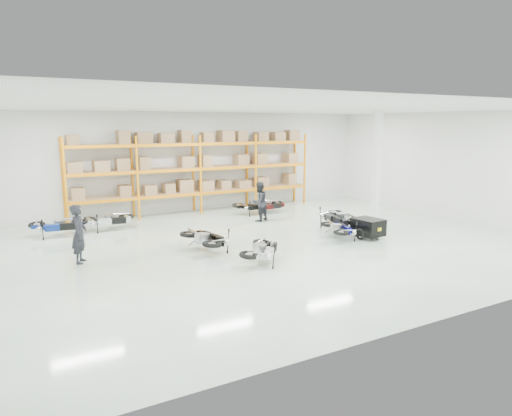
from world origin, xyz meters
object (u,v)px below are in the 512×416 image
moto_blue_centre (339,226)px  moto_touring_right (339,214)px  moto_back_d (268,203)px  moto_black_far_left (206,235)px  person_back (259,202)px  moto_back_b (108,217)px  trailer (368,227)px  person_left (79,234)px  moto_back_c (254,203)px  moto_silver_left (262,246)px  moto_back_a (58,222)px

moto_blue_centre → moto_touring_right: (0.96, 1.19, 0.10)m
moto_back_d → moto_black_far_left: bearing=130.3°
moto_black_far_left → person_back: bearing=-145.2°
moto_black_far_left → person_back: 5.00m
moto_touring_right → moto_back_b: 8.80m
trailer → person_left: person_left is taller
moto_blue_centre → moto_touring_right: moto_touring_right is taller
trailer → moto_back_c: bearing=96.9°
moto_black_far_left → person_left: size_ratio=1.05×
moto_touring_right → trailer: (0.00, -1.60, -0.17)m
moto_silver_left → moto_touring_right: size_ratio=0.86×
moto_touring_right → person_left: 9.33m
trailer → moto_back_b: 9.65m
moto_back_b → person_back: bearing=-100.1°
trailer → moto_back_a: size_ratio=0.99×
moto_back_a → person_back: 7.70m
moto_silver_left → moto_black_far_left: bearing=-17.7°
moto_back_b → moto_blue_centre: bearing=-125.4°
trailer → person_left: bearing=162.2°
moto_back_d → person_left: person_left is taller
moto_silver_left → trailer: bearing=-126.6°
moto_silver_left → moto_back_d: (3.89, 6.39, -0.02)m
moto_back_b → person_left: (-1.55, -3.90, 0.35)m
moto_back_a → moto_back_b: moto_back_a is taller
moto_touring_right → moto_back_c: size_ratio=1.15×
person_back → moto_back_a: bearing=-29.3°
moto_back_a → person_left: person_left is taller
moto_black_far_left → moto_touring_right: bearing=178.4°
trailer → moto_back_b: bearing=136.9°
moto_blue_centre → moto_back_c: size_ratio=0.95×
moto_blue_centre → moto_back_b: size_ratio=0.93×
moto_back_a → moto_back_b: (1.78, 0.17, -0.01)m
trailer → moto_back_a: bearing=143.1°
moto_black_far_left → moto_touring_right: moto_touring_right is taller
moto_back_b → moto_back_c: size_ratio=1.01×
moto_blue_centre → moto_black_far_left: size_ratio=0.87×
moto_silver_left → moto_back_a: size_ratio=0.96×
moto_touring_right → moto_back_d: size_ratio=1.21×
moto_back_d → moto_silver_left: bearing=145.9°
moto_back_c → person_left: person_left is taller
moto_blue_centre → trailer: 1.05m
moto_black_far_left → moto_back_b: (-2.09, 4.63, -0.04)m
person_left → person_back: person_left is taller
person_back → moto_back_c: bearing=-131.0°
person_left → moto_back_c: bearing=-42.0°
moto_black_far_left → trailer: bearing=162.4°
moto_blue_centre → moto_back_c: (-0.46, 5.42, 0.03)m
moto_silver_left → moto_back_c: 7.35m
moto_back_c → moto_back_d: size_ratio=1.06×
moto_touring_right → person_left: size_ratio=1.11×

